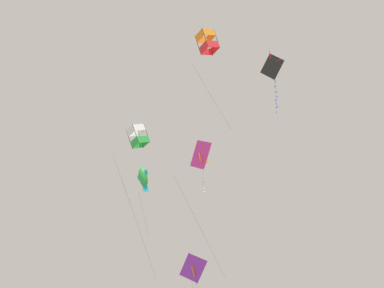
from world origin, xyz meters
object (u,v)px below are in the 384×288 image
at_px(kite_box_mid_left, 207,42).
at_px(kite_delta_low_drifter, 201,156).
at_px(kite_box_near_right, 138,137).
at_px(kite_delta_near_left, 194,269).
at_px(kite_fish_upper_right, 143,177).
at_px(kite_diamond_far_centre, 272,67).

bearing_deg(kite_box_mid_left, kite_delta_low_drifter, 155.85).
bearing_deg(kite_box_mid_left, kite_box_near_right, -142.93).
xyz_separation_m(kite_box_near_right, kite_delta_near_left, (11.25, 0.93, -5.27)).
bearing_deg(kite_delta_low_drifter, kite_fish_upper_right, -133.83).
distance_m(kite_delta_low_drifter, kite_fish_upper_right, 4.42).
relative_size(kite_box_mid_left, kite_fish_upper_right, 1.45).
bearing_deg(kite_fish_upper_right, kite_delta_low_drifter, 33.84).
bearing_deg(kite_delta_low_drifter, kite_diamond_far_centre, 17.76).
relative_size(kite_delta_low_drifter, kite_box_near_right, 0.89).
height_order(kite_diamond_far_centre, kite_fish_upper_right, kite_diamond_far_centre).
height_order(kite_box_near_right, kite_delta_near_left, kite_box_near_right).
relative_size(kite_delta_near_left, kite_fish_upper_right, 1.01).
height_order(kite_box_near_right, kite_fish_upper_right, kite_box_near_right).
relative_size(kite_delta_low_drifter, kite_fish_upper_right, 1.81).
xyz_separation_m(kite_delta_low_drifter, kite_box_mid_left, (-3.83, -2.12, 6.40)).
height_order(kite_delta_low_drifter, kite_diamond_far_centre, kite_diamond_far_centre).
bearing_deg(kite_box_near_right, kite_delta_near_left, 128.44).
bearing_deg(kite_fish_upper_right, kite_delta_near_left, 116.07).
xyz_separation_m(kite_delta_low_drifter, kite_box_near_right, (-3.85, 2.90, 0.10)).
height_order(kite_diamond_far_centre, kite_box_mid_left, kite_box_mid_left).
distance_m(kite_delta_low_drifter, kite_delta_near_left, 9.81).
height_order(kite_box_mid_left, kite_fish_upper_right, kite_box_mid_left).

